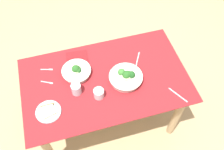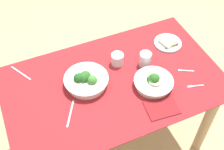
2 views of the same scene
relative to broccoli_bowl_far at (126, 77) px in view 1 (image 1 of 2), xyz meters
The scene contains 12 objects.
ground_plane 0.80m from the broccoli_bowl_far, 16.93° to the right, with size 6.00×6.00×0.00m, color tan.
dining_table 0.24m from the broccoli_bowl_far, 16.93° to the right, with size 1.38×0.83×0.74m.
broccoli_bowl_far is the anchor object (origin of this frame).
broccoli_bowl_near 0.41m from the broccoli_bowl_far, 24.81° to the right, with size 0.24×0.24×0.10m.
bread_side_plate 0.67m from the broccoli_bowl_far, 10.27° to the left, with size 0.19×0.19×0.03m.
water_glass_center 0.27m from the broccoli_bowl_far, 19.42° to the left, with size 0.08×0.08×0.08m, color silver.
water_glass_side 0.41m from the broccoli_bowl_far, ahead, with size 0.08×0.08×0.10m, color silver.
fork_by_far_bowl 0.65m from the broccoli_bowl_far, 13.51° to the right, with size 0.10×0.06×0.00m.
fork_by_near_bowl 0.68m from the broccoli_bowl_far, 24.88° to the right, with size 0.10×0.04×0.00m.
table_knife_left 0.44m from the broccoli_bowl_far, 144.42° to the left, with size 0.18×0.01×0.00m, color #B7B7BC.
table_knife_right 0.24m from the broccoli_bowl_far, 133.71° to the right, with size 0.19×0.01×0.00m, color #B7B7BC.
napkin_folded_upper 0.49m from the broccoli_bowl_far, 45.08° to the right, with size 0.19×0.14×0.01m, color maroon.
Camera 1 is at (0.27, 1.14, 2.49)m, focal length 40.73 mm.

